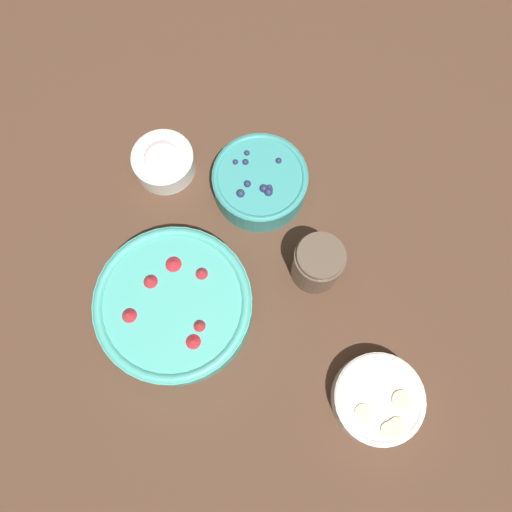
{
  "coord_description": "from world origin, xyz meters",
  "views": [
    {
      "loc": [
        0.07,
        -0.22,
        0.87
      ],
      "look_at": [
        0.04,
        0.02,
        0.05
      ],
      "focal_mm": 35.0,
      "sensor_mm": 36.0,
      "label": 1
    }
  ],
  "objects_px": {
    "bowl_cream": "(163,161)",
    "bowl_bananas": "(378,399)",
    "bowl_blueberries": "(260,181)",
    "bowl_strawberries": "(174,305)",
    "jar_chocolate": "(317,264)"
  },
  "relations": [
    {
      "from": "bowl_strawberries",
      "to": "bowl_cream",
      "type": "xyz_separation_m",
      "value": [
        -0.07,
        0.27,
        -0.01
      ]
    },
    {
      "from": "bowl_blueberries",
      "to": "bowl_cream",
      "type": "height_order",
      "value": "bowl_blueberries"
    },
    {
      "from": "bowl_strawberries",
      "to": "bowl_cream",
      "type": "relative_size",
      "value": 2.3
    },
    {
      "from": "bowl_bananas",
      "to": "jar_chocolate",
      "type": "bearing_deg",
      "value": 120.55
    },
    {
      "from": "bowl_cream",
      "to": "bowl_strawberries",
      "type": "bearing_deg",
      "value": -75.2
    },
    {
      "from": "bowl_bananas",
      "to": "jar_chocolate",
      "type": "xyz_separation_m",
      "value": [
        -0.12,
        0.21,
        0.02
      ]
    },
    {
      "from": "jar_chocolate",
      "to": "bowl_bananas",
      "type": "bearing_deg",
      "value": -59.45
    },
    {
      "from": "bowl_cream",
      "to": "bowl_bananas",
      "type": "bearing_deg",
      "value": -41.26
    },
    {
      "from": "bowl_blueberries",
      "to": "bowl_bananas",
      "type": "relative_size",
      "value": 1.18
    },
    {
      "from": "jar_chocolate",
      "to": "bowl_cream",
      "type": "bearing_deg",
      "value": 151.43
    },
    {
      "from": "bowl_blueberries",
      "to": "jar_chocolate",
      "type": "distance_m",
      "value": 0.19
    },
    {
      "from": "bowl_blueberries",
      "to": "bowl_bananas",
      "type": "height_order",
      "value": "bowl_blueberries"
    },
    {
      "from": "bowl_strawberries",
      "to": "bowl_bananas",
      "type": "xyz_separation_m",
      "value": [
        0.36,
        -0.11,
        -0.01
      ]
    },
    {
      "from": "bowl_cream",
      "to": "bowl_blueberries",
      "type": "bearing_deg",
      "value": -6.27
    },
    {
      "from": "bowl_blueberries",
      "to": "jar_chocolate",
      "type": "bearing_deg",
      "value": -50.73
    }
  ]
}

